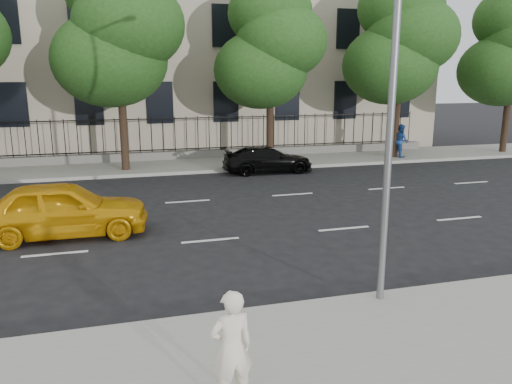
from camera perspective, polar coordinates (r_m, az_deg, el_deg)
ground at (r=11.53m, az=-2.95°, el=-9.40°), size 120.00×120.00×0.00m
near_sidewalk at (r=8.07m, az=3.67°, el=-19.48°), size 60.00×4.00×0.15m
far_sidewalk at (r=24.89m, az=-10.06°, el=2.93°), size 60.00×4.00×0.15m
lane_markings at (r=15.94m, az=-6.71°, el=-2.99°), size 49.60×4.62×0.01m
iron_fence at (r=26.47m, az=-10.48°, el=4.78°), size 30.00×0.50×2.20m
street_light at (r=9.89m, az=14.05°, el=17.00°), size 0.25×3.32×8.05m
tree_c at (r=23.84m, az=-15.46°, el=17.52°), size 5.89×5.50×9.80m
tree_d at (r=24.90m, az=1.64°, el=16.45°), size 5.34×4.94×8.84m
tree_e at (r=27.80m, az=16.17°, el=16.36°), size 5.71×5.31×9.46m
tree_f at (r=31.96m, az=27.25°, el=14.40°), size 5.52×5.12×9.01m
yellow_taxi at (r=14.92m, az=-21.26°, el=-1.83°), size 4.64×1.89×1.58m
black_sedan at (r=23.20m, az=1.34°, el=3.73°), size 4.24×1.83×1.22m
woman_near at (r=6.81m, az=-2.82°, el=-17.42°), size 0.63×0.45×1.62m
pedestrian_far at (r=27.79m, az=16.23°, el=5.65°), size 0.71×0.88×1.75m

